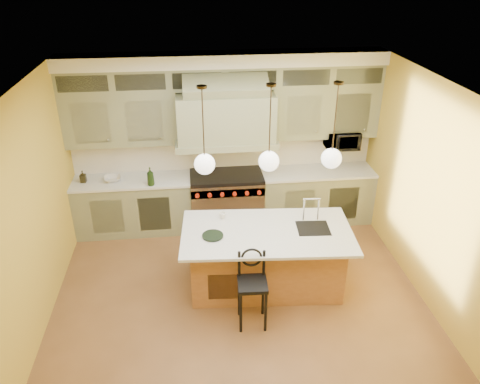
{
  "coord_description": "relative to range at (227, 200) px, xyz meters",
  "views": [
    {
      "loc": [
        -0.55,
        -4.82,
        4.27
      ],
      "look_at": [
        0.07,
        0.7,
        1.38
      ],
      "focal_mm": 35.0,
      "sensor_mm": 36.0,
      "label": 1
    }
  ],
  "objects": [
    {
      "name": "floor",
      "position": [
        0.0,
        -2.14,
        -0.49
      ],
      "size": [
        5.0,
        5.0,
        0.0
      ],
      "primitive_type": "plane",
      "color": "brown",
      "rests_on": "ground"
    },
    {
      "name": "ceiling",
      "position": [
        0.0,
        -2.14,
        2.41
      ],
      "size": [
        5.0,
        5.0,
        0.0
      ],
      "primitive_type": "plane",
      "rotation": [
        3.14,
        0.0,
        0.0
      ],
      "color": "white",
      "rests_on": "wall_back"
    },
    {
      "name": "wall_back",
      "position": [
        0.0,
        0.36,
        0.96
      ],
      "size": [
        5.0,
        0.0,
        5.0
      ],
      "primitive_type": "plane",
      "rotation": [
        1.57,
        0.0,
        0.0
      ],
      "color": "gold",
      "rests_on": "ground"
    },
    {
      "name": "wall_left",
      "position": [
        -2.5,
        -2.14,
        0.96
      ],
      "size": [
        0.0,
        5.0,
        5.0
      ],
      "primitive_type": "plane",
      "rotation": [
        1.57,
        0.0,
        1.57
      ],
      "color": "gold",
      "rests_on": "ground"
    },
    {
      "name": "wall_right",
      "position": [
        2.5,
        -2.14,
        0.96
      ],
      "size": [
        0.0,
        5.0,
        5.0
      ],
      "primitive_type": "plane",
      "rotation": [
        1.57,
        0.0,
        -1.57
      ],
      "color": "gold",
      "rests_on": "ground"
    },
    {
      "name": "back_cabinetry",
      "position": [
        0.0,
        0.09,
        0.94
      ],
      "size": [
        5.0,
        0.77,
        2.9
      ],
      "color": "gray",
      "rests_on": "floor"
    },
    {
      "name": "range",
      "position": [
        0.0,
        0.0,
        0.0
      ],
      "size": [
        1.2,
        0.74,
        0.96
      ],
      "color": "silver",
      "rests_on": "floor"
    },
    {
      "name": "kitchen_island",
      "position": [
        0.41,
        -1.7,
        -0.01
      ],
      "size": [
        2.36,
        1.37,
        1.35
      ],
      "rotation": [
        0.0,
        0.0,
        -0.07
      ],
      "color": "#915933",
      "rests_on": "floor"
    },
    {
      "name": "counter_stool",
      "position": [
        0.11,
        -2.42,
        0.1
      ],
      "size": [
        0.38,
        0.38,
        1.04
      ],
      "rotation": [
        0.0,
        0.0,
        -0.05
      ],
      "color": "black",
      "rests_on": "floor"
    },
    {
      "name": "microwave",
      "position": [
        1.95,
        0.11,
        0.96
      ],
      "size": [
        0.54,
        0.37,
        0.3
      ],
      "primitive_type": "imported",
      "color": "black",
      "rests_on": "back_cabinetry"
    },
    {
      "name": "oil_bottle_a",
      "position": [
        -1.22,
        -0.22,
        0.61
      ],
      "size": [
        0.13,
        0.13,
        0.3
      ],
      "primitive_type": "imported",
      "rotation": [
        0.0,
        0.0,
        0.17
      ],
      "color": "black",
      "rests_on": "back_cabinetry"
    },
    {
      "name": "oil_bottle_b",
      "position": [
        -2.3,
        0.01,
        0.55
      ],
      "size": [
        0.1,
        0.1,
        0.2
      ],
      "primitive_type": "imported",
      "rotation": [
        0.0,
        0.0,
        -0.09
      ],
      "color": "black",
      "rests_on": "back_cabinetry"
    },
    {
      "name": "fruit_bowl",
      "position": [
        -1.84,
        0.01,
        0.49
      ],
      "size": [
        0.32,
        0.32,
        0.07
      ],
      "primitive_type": "imported",
      "rotation": [
        0.0,
        0.0,
        0.16
      ],
      "color": "silver",
      "rests_on": "back_cabinetry"
    },
    {
      "name": "cup",
      "position": [
        -0.17,
        -1.34,
        0.48
      ],
      "size": [
        0.11,
        0.11,
        0.09
      ],
      "primitive_type": "imported",
      "rotation": [
        0.0,
        0.0,
        -0.13
      ],
      "color": "white",
      "rests_on": "kitchen_island"
    },
    {
      "name": "pendant_left",
      "position": [
        -0.4,
        -1.69,
        1.46
      ],
      "size": [
        0.26,
        0.26,
        1.11
      ],
      "color": "#2D2319",
      "rests_on": "ceiling"
    },
    {
      "name": "pendant_center",
      "position": [
        0.4,
        -1.69,
        1.46
      ],
      "size": [
        0.26,
        0.26,
        1.11
      ],
      "color": "#2D2319",
      "rests_on": "ceiling"
    },
    {
      "name": "pendant_right",
      "position": [
        1.2,
        -1.69,
        1.46
      ],
      "size": [
        0.26,
        0.26,
        1.11
      ],
      "color": "#2D2319",
      "rests_on": "ceiling"
    }
  ]
}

